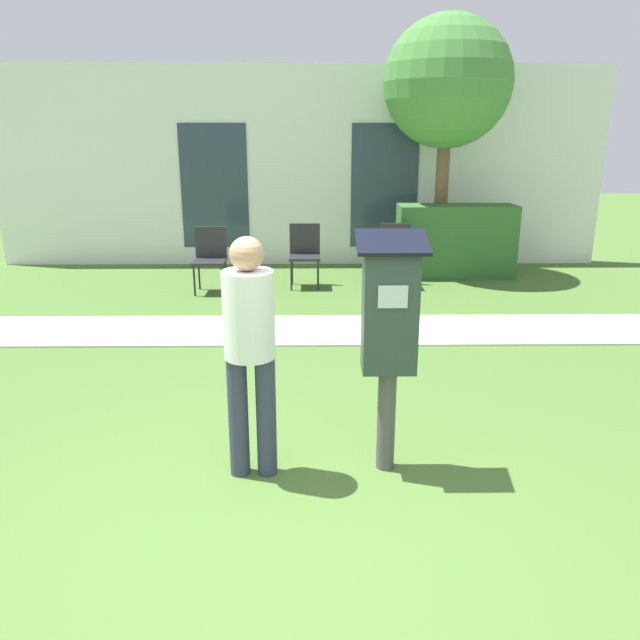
{
  "coord_description": "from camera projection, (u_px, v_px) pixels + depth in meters",
  "views": [
    {
      "loc": [
        0.2,
        -2.9,
        2.18
      ],
      "look_at": [
        0.25,
        0.81,
        1.05
      ],
      "focal_mm": 35.0,
      "sensor_mm": 36.0,
      "label": 1
    }
  ],
  "objects": [
    {
      "name": "ground_plane",
      "position": [
        276.0,
        547.0,
        3.4
      ],
      "size": [
        40.0,
        40.0,
        0.0
      ],
      "primitive_type": "plane",
      "color": "#476B2D"
    },
    {
      "name": "hedge_row",
      "position": [
        455.0,
        241.0,
        9.62
      ],
      "size": [
        1.78,
        0.6,
        1.1
      ],
      "color": "#33662D",
      "rests_on": "ground"
    },
    {
      "name": "person_standing",
      "position": [
        250.0,
        340.0,
        3.87
      ],
      "size": [
        0.32,
        0.32,
        1.58
      ],
      "rotation": [
        0.0,
        0.0,
        -0.58
      ],
      "color": "#333851",
      "rests_on": "ground"
    },
    {
      "name": "building_facade",
      "position": [
        299.0,
        168.0,
        10.29
      ],
      "size": [
        10.0,
        0.26,
        3.2
      ],
      "color": "white",
      "rests_on": "ground"
    },
    {
      "name": "outdoor_chair_right",
      "position": [
        396.0,
        250.0,
        9.02
      ],
      "size": [
        0.44,
        0.44,
        0.9
      ],
      "rotation": [
        0.0,
        0.0,
        0.1
      ],
      "color": "#262628",
      "rests_on": "ground"
    },
    {
      "name": "outdoor_chair_left",
      "position": [
        210.0,
        254.0,
        8.7
      ],
      "size": [
        0.44,
        0.44,
        0.9
      ],
      "rotation": [
        0.0,
        0.0,
        0.24
      ],
      "color": "#262628",
      "rests_on": "ground"
    },
    {
      "name": "sidewalk",
      "position": [
        295.0,
        330.0,
        7.08
      ],
      "size": [
        12.0,
        1.1,
        0.02
      ],
      "color": "beige",
      "rests_on": "ground"
    },
    {
      "name": "tree",
      "position": [
        447.0,
        84.0,
        9.16
      ],
      "size": [
        1.9,
        1.9,
        3.82
      ],
      "color": "brown",
      "rests_on": "ground"
    },
    {
      "name": "parking_meter",
      "position": [
        390.0,
        323.0,
        3.92
      ],
      "size": [
        0.44,
        0.31,
        1.59
      ],
      "color": "#4C4C4C",
      "rests_on": "ground"
    },
    {
      "name": "outdoor_chair_middle",
      "position": [
        305.0,
        250.0,
        9.0
      ],
      "size": [
        0.44,
        0.44,
        0.9
      ],
      "rotation": [
        0.0,
        0.0,
        0.06
      ],
      "color": "#262628",
      "rests_on": "ground"
    }
  ]
}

